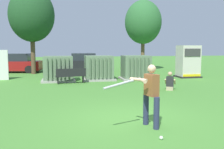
# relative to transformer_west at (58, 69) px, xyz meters

# --- Properties ---
(ground_plane) EXTENTS (96.00, 96.00, 0.00)m
(ground_plane) POSITION_rel_transformer_west_xyz_m (2.23, -9.07, -0.79)
(ground_plane) COLOR #478433
(transformer_west) EXTENTS (2.10, 1.70, 1.62)m
(transformer_west) POSITION_rel_transformer_west_xyz_m (0.00, 0.00, 0.00)
(transformer_west) COLOR #9E9B93
(transformer_west) RESTS_ON ground
(transformer_mid_west) EXTENTS (2.10, 1.70, 1.62)m
(transformer_mid_west) POSITION_rel_transformer_west_xyz_m (2.62, 0.12, 0.00)
(transformer_mid_west) COLOR #9E9B93
(transformer_mid_west) RESTS_ON ground
(transformer_mid_east) EXTENTS (2.10, 1.70, 1.62)m
(transformer_mid_east) POSITION_rel_transformer_west_xyz_m (5.14, -0.04, 0.00)
(transformer_mid_east) COLOR #9E9B93
(transformer_mid_east) RESTS_ON ground
(generator_enclosure) EXTENTS (1.60, 1.40, 2.30)m
(generator_enclosure) POSITION_rel_transformer_west_xyz_m (9.20, 0.43, 0.35)
(generator_enclosure) COLOR #262626
(generator_enclosure) RESTS_ON ground
(park_bench) EXTENTS (1.84, 0.65, 0.92)m
(park_bench) POSITION_rel_transformer_west_xyz_m (0.75, -1.14, -0.25)
(park_bench) COLOR black
(park_bench) RESTS_ON ground
(batter) EXTENTS (1.60, 0.78, 1.74)m
(batter) POSITION_rel_transformer_west_xyz_m (2.59, -9.91, 0.19)
(batter) COLOR #282D4C
(batter) RESTS_ON ground
(sports_ball) EXTENTS (0.09, 0.09, 0.09)m
(sports_ball) POSITION_rel_transformer_west_xyz_m (2.55, -10.88, -0.74)
(sports_ball) COLOR white
(sports_ball) RESTS_ON ground
(seated_spectator) EXTENTS (0.67, 0.79, 0.96)m
(seated_spectator) POSITION_rel_transformer_west_xyz_m (5.67, -4.41, -0.41)
(seated_spectator) COLOR tan
(seated_spectator) RESTS_ON ground
(backpack) EXTENTS (0.35, 0.38, 0.44)m
(backpack) POSITION_rel_transformer_west_xyz_m (4.85, -4.49, -0.57)
(backpack) COLOR black
(backpack) RESTS_ON ground
(tree_left) EXTENTS (3.58, 3.58, 6.83)m
(tree_left) POSITION_rel_transformer_west_xyz_m (-2.04, 4.88, 3.90)
(tree_left) COLOR brown
(tree_left) RESTS_ON ground
(tree_center_left) EXTENTS (3.40, 3.40, 6.49)m
(tree_center_left) POSITION_rel_transformer_west_xyz_m (7.72, 6.40, 3.66)
(tree_center_left) COLOR brown
(tree_center_left) RESTS_ON ground
(parked_car_leftmost) EXTENTS (4.38, 2.32, 1.62)m
(parked_car_leftmost) POSITION_rel_transformer_west_xyz_m (-3.63, 6.46, -0.04)
(parked_car_leftmost) COLOR maroon
(parked_car_leftmost) RESTS_ON ground
(parked_car_left_of_center) EXTENTS (4.22, 1.95, 1.62)m
(parked_car_left_of_center) POSITION_rel_transformer_west_xyz_m (2.01, 6.53, -0.04)
(parked_car_left_of_center) COLOR black
(parked_car_left_of_center) RESTS_ON ground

